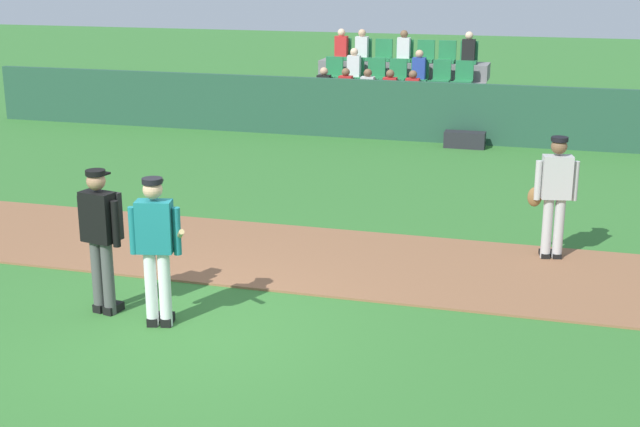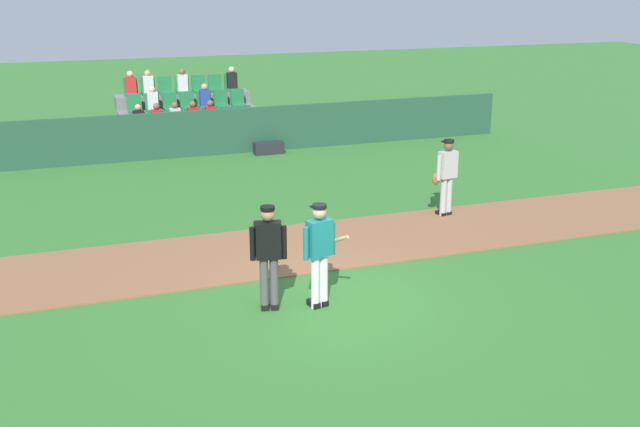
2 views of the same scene
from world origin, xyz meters
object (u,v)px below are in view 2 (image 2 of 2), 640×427
at_px(batter_teal_jersey, 320,251).
at_px(runner_grey_jersey, 446,175).
at_px(umpire_home_plate, 268,251).
at_px(equipment_bag, 269,148).

distance_m(batter_teal_jersey, runner_grey_jersey, 5.58).
xyz_separation_m(umpire_home_plate, equipment_bag, (3.01, 10.68, -0.82)).
distance_m(batter_teal_jersey, equipment_bag, 11.11).
xyz_separation_m(umpire_home_plate, runner_grey_jersey, (5.07, 3.41, -0.04)).
height_order(batter_teal_jersey, umpire_home_plate, same).
height_order(batter_teal_jersey, runner_grey_jersey, same).
distance_m(umpire_home_plate, runner_grey_jersey, 6.11).
height_order(batter_teal_jersey, equipment_bag, batter_teal_jersey).
bearing_deg(runner_grey_jersey, equipment_bag, 105.83).
bearing_deg(runner_grey_jersey, umpire_home_plate, -146.05).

